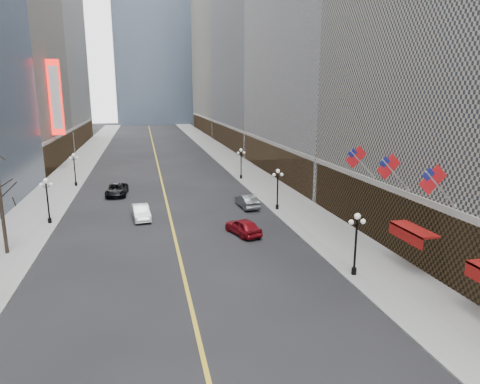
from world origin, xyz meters
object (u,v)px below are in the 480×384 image
car_nb_far (117,190)px  car_sb_mid (243,227)px  streetlamp_east_1 (356,238)px  car_sb_far (247,201)px  streetlamp_east_3 (241,160)px  streetlamp_west_2 (47,196)px  streetlamp_west_3 (74,166)px  streetlamp_east_2 (278,185)px  car_nb_mid (141,212)px

car_nb_far → car_sb_mid: 22.22m
streetlamp_east_1 → car_sb_far: (-2.98, 19.93, -2.14)m
streetlamp_east_3 → car_sb_far: size_ratio=0.98×
streetlamp_west_2 → streetlamp_west_3: 18.00m
streetlamp_east_2 → streetlamp_east_3: (0.00, 18.00, 0.00)m
streetlamp_west_3 → car_nb_far: bearing=-48.8°
streetlamp_west_2 → streetlamp_west_3: (0.00, 18.00, 0.00)m
car_nb_mid → streetlamp_east_1: bearing=-56.9°
car_nb_mid → streetlamp_west_2: bearing=172.5°
streetlamp_east_1 → car_nb_far: 34.32m
streetlamp_east_1 → car_nb_far: bearing=121.2°
car_sb_mid → streetlamp_east_3: bearing=-119.9°
car_nb_mid → car_nb_far: car_nb_mid is taller
streetlamp_east_2 → car_nb_mid: streetlamp_east_2 is taller
streetlamp_east_2 → car_sb_mid: bearing=-127.4°
streetlamp_east_3 → car_nb_mid: streetlamp_east_3 is taller
streetlamp_west_2 → car_nb_far: 12.91m
streetlamp_east_2 → car_nb_far: bearing=147.5°
streetlamp_east_3 → streetlamp_west_2: bearing=-142.7°
streetlamp_east_1 → streetlamp_west_3: 43.05m
streetlamp_east_3 → car_nb_far: size_ratio=0.84×
car_nb_far → car_sb_far: car_sb_far is taller
streetlamp_east_2 → streetlamp_west_2: size_ratio=1.00×
streetlamp_east_1 → car_nb_mid: size_ratio=0.99×
streetlamp_east_2 → streetlamp_east_3: 18.00m
streetlamp_east_1 → streetlamp_east_2: size_ratio=1.00×
car_nb_mid → streetlamp_east_3: bearing=44.5°
streetlamp_east_1 → car_sb_mid: (-5.59, 10.70, -2.14)m
streetlamp_east_3 → car_nb_mid: 23.50m
streetlamp_east_3 → car_nb_far: bearing=-159.3°
streetlamp_east_2 → streetlamp_west_2: 23.60m
streetlamp_east_2 → car_sb_mid: (-5.59, -7.30, -2.14)m
car_nb_far → streetlamp_west_2: bearing=-114.0°
streetlamp_west_2 → streetlamp_west_3: size_ratio=1.00×
car_nb_mid → car_nb_far: (-3.00, 11.47, -0.00)m
streetlamp_east_3 → car_sb_mid: streetlamp_east_3 is taller
streetlamp_east_3 → car_nb_far: 19.09m
streetlamp_east_3 → car_sb_far: 16.48m
car_sb_far → streetlamp_west_3: bearing=-42.2°
streetlamp_east_3 → car_sb_mid: bearing=-102.5°
streetlamp_west_3 → car_sb_mid: bearing=-54.6°
streetlamp_east_2 → streetlamp_west_2: same height
streetlamp_east_2 → car_nb_mid: (-14.75, -0.17, -2.15)m
streetlamp_east_1 → streetlamp_east_2: 18.00m
streetlamp_west_3 → car_sb_mid: streetlamp_west_3 is taller
streetlamp_west_2 → car_nb_mid: size_ratio=0.99×
car_nb_mid → car_nb_far: bearing=98.2°
streetlamp_east_3 → car_sb_far: bearing=-100.5°
streetlamp_east_2 → streetlamp_west_3: (-23.60, 18.00, 0.00)m
streetlamp_east_2 → streetlamp_east_3: bearing=90.0°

